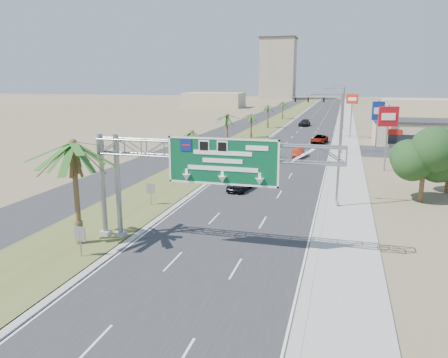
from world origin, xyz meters
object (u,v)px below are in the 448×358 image
(car_far, at_px, (305,123))
(pole_sign_red_far, at_px, (352,103))
(palm_near, at_px, (73,144))
(signal_mast, at_px, (331,113))
(sign_gantry, at_px, (201,158))
(car_left_lane, at_px, (241,183))
(store_building, at_px, (428,133))
(pole_sign_blue, at_px, (378,113))
(car_mid_lane, at_px, (298,152))
(car_right_lane, at_px, (319,139))
(pole_sign_red_near, at_px, (388,120))

(car_far, xyz_separation_m, pole_sign_red_far, (10.60, -21.90, 6.07))
(pole_sign_red_far, bearing_deg, palm_near, -106.25)
(pole_sign_red_far, bearing_deg, signal_mast, 158.22)
(sign_gantry, distance_m, car_left_lane, 16.68)
(store_building, distance_m, car_far, 35.39)
(car_far, bearing_deg, pole_sign_blue, -58.74)
(palm_near, xyz_separation_m, car_left_lane, (7.11, 17.70, -6.18))
(sign_gantry, height_order, signal_mast, signal_mast)
(car_mid_lane, height_order, pole_sign_blue, pole_sign_blue)
(palm_near, distance_m, pole_sign_blue, 55.78)
(signal_mast, height_order, car_right_lane, signal_mast)
(car_mid_lane, bearing_deg, car_far, 95.41)
(car_mid_lane, xyz_separation_m, pole_sign_red_near, (11.38, -7.37, 5.61))
(sign_gantry, relative_size, store_building, 0.93)
(car_left_lane, relative_size, pole_sign_red_near, 0.54)
(signal_mast, bearing_deg, store_building, -19.54)
(store_building, relative_size, car_far, 3.40)
(car_left_lane, height_order, pole_sign_blue, pole_sign_blue)
(palm_near, xyz_separation_m, store_building, (31.20, 58.00, -4.93))
(car_left_lane, bearing_deg, car_far, 97.09)
(car_far, height_order, pole_sign_blue, pole_sign_blue)
(car_mid_lane, distance_m, pole_sign_blue, 17.33)
(car_mid_lane, height_order, car_far, car_far)
(store_building, relative_size, pole_sign_red_far, 2.08)
(sign_gantry, relative_size, car_far, 3.16)
(store_building, bearing_deg, car_mid_lane, -137.58)
(palm_near, xyz_separation_m, pole_sign_red_near, (22.08, 31.90, -0.62))
(pole_sign_red_near, bearing_deg, car_right_lane, 111.89)
(car_left_lane, relative_size, car_right_lane, 0.84)
(palm_near, distance_m, pole_sign_red_far, 65.04)
(store_building, distance_m, car_right_lane, 18.64)
(store_building, relative_size, car_left_lane, 4.09)
(car_mid_lane, distance_m, car_far, 45.19)
(signal_mast, height_order, pole_sign_red_far, pole_sign_red_far)
(pole_sign_red_near, bearing_deg, signal_mast, 103.52)
(store_building, xyz_separation_m, pole_sign_red_near, (-9.12, -26.10, 4.31))
(signal_mast, height_order, car_left_lane, signal_mast)
(store_building, height_order, car_right_lane, store_building)
(car_far, bearing_deg, car_left_lane, -82.91)
(signal_mast, relative_size, pole_sign_red_far, 1.19)
(car_left_lane, distance_m, pole_sign_blue, 37.06)
(store_building, distance_m, pole_sign_red_near, 27.98)
(sign_gantry, height_order, car_far, sign_gantry)
(car_right_lane, bearing_deg, pole_sign_blue, -13.39)
(car_mid_lane, bearing_deg, pole_sign_red_near, -31.43)
(car_far, bearing_deg, signal_mast, -64.10)
(store_building, xyz_separation_m, car_far, (-23.60, 26.34, -1.23))
(car_left_lane, distance_m, pole_sign_red_near, 21.37)
(palm_near, bearing_deg, store_building, 61.72)
(store_building, height_order, car_mid_lane, store_building)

